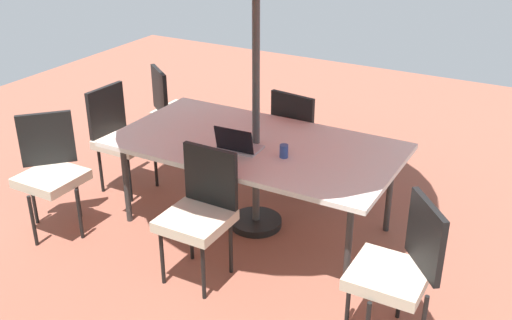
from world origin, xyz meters
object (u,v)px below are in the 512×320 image
Objects in this scene: chair_east at (120,134)px; laptop at (238,145)px; chair_northwest at (399,266)px; chair_northeast at (50,168)px; dining_table at (256,148)px; chair_south at (300,134)px; chair_north at (200,209)px; chair_southeast at (175,108)px; cup at (284,151)px.

chair_east is 1.44m from laptop.
chair_northeast is at bearing -127.91° from chair_northwest.
chair_south reaches higher than dining_table.
chair_northwest is 1.46m from chair_north.
chair_east is 1.00× the size of chair_northwest.
chair_east is 1.00× the size of chair_southeast.
chair_north is at bearing -128.49° from chair_northwest.
dining_table is at bearing 89.77° from chair_north.
cup is at bearing 115.35° from chair_south.
laptop is at bearing -95.52° from chair_east.
laptop is (0.06, 1.01, 0.27)m from chair_south.
laptop is at bearing 77.38° from dining_table.
laptop is (-1.36, 1.01, 0.27)m from chair_southeast.
chair_east is 1.00× the size of chair_north.
chair_northwest is at bearing 1.25° from chair_north.
chair_north is 0.65m from laptop.
chair_northeast is (1.46, 0.84, -0.18)m from dining_table.
dining_table is at bearing -172.80° from chair_southeast.
chair_southeast is 2.12m from chair_north.
dining_table is 2.34× the size of chair_south.
chair_east and chair_northwest have the same top height.
chair_northeast is at bearing 29.81° from dining_table.
dining_table is at bearing 96.40° from chair_south.
chair_northwest is 9.50× the size of cup.
dining_table is 6.92× the size of laptop.
chair_northeast is 1.57m from laptop.
chair_northwest is at bearing -45.60° from chair_northeast.
chair_east is 2.95× the size of laptop.
chair_northwest is 1.62m from laptop.
dining_table is 2.34× the size of chair_north.
chair_southeast is (-0.04, -0.80, 0.00)m from chair_east.
chair_northwest and chair_southeast have the same top height.
cup is (-1.76, 0.14, 0.27)m from chair_east.
chair_north is (0.02, 0.80, -0.18)m from dining_table.
chair_south is at bearing -96.47° from laptop.
chair_southeast and chair_south have the same top height.
chair_northwest is 2.14m from chair_south.
laptop reaches higher than chair_north.
chair_northeast is (1.44, 0.04, 0.00)m from chair_north.
chair_east reaches higher than cup.
chair_north is at bearing 88.86° from dining_table.
chair_north and chair_northeast have the same top height.
chair_south reaches higher than cup.
chair_south is at bearing 89.68° from chair_north.
chair_northwest is 1.00× the size of chair_southeast.
chair_northwest is 1.32m from cup.
chair_east and chair_south have the same top height.
chair_northeast reaches higher than dining_table.
chair_east is 0.84m from chair_northeast.
chair_northeast is at bearing -178.33° from chair_east.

